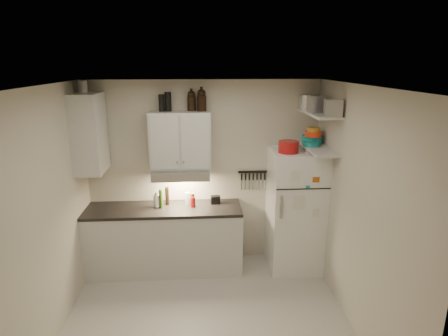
{
  "coord_description": "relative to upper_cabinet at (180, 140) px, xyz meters",
  "views": [
    {
      "loc": [
        -0.05,
        -3.56,
        2.81
      ],
      "look_at": [
        0.25,
        0.9,
        1.55
      ],
      "focal_mm": 30.0,
      "sensor_mm": 36.0,
      "label": 1
    }
  ],
  "objects": [
    {
      "name": "base_cabinet",
      "position": [
        -0.25,
        -0.14,
        -1.39
      ],
      "size": [
        2.1,
        0.6,
        0.88
      ],
      "primitive_type": "cube",
      "color": "silver",
      "rests_on": "floor"
    },
    {
      "name": "tin_b",
      "position": [
        1.79,
        -0.67,
        0.49
      ],
      "size": [
        0.23,
        0.23,
        0.19
      ],
      "primitive_type": "cube",
      "rotation": [
        0.0,
        0.0,
        -0.2
      ],
      "color": "#AAAAAD",
      "rests_on": "shelf_hi"
    },
    {
      "name": "soap_bottle",
      "position": [
        -0.34,
        -0.1,
        -0.77
      ],
      "size": [
        0.12,
        0.12,
        0.27
      ],
      "primitive_type": "imported",
      "rotation": [
        0.0,
        0.0,
        0.17
      ],
      "color": "silver",
      "rests_on": "countertop"
    },
    {
      "name": "fridge",
      "position": [
        1.55,
        -0.18,
        -0.98
      ],
      "size": [
        0.7,
        0.68,
        1.7
      ],
      "primitive_type": "cube",
      "color": "white",
      "rests_on": "floor"
    },
    {
      "name": "tin_a",
      "position": [
        1.71,
        -0.31,
        0.49
      ],
      "size": [
        0.2,
        0.18,
        0.2
      ],
      "primitive_type": "cube",
      "rotation": [
        0.0,
        0.0,
        -0.0
      ],
      "color": "#AAAAAD",
      "rests_on": "shelf_hi"
    },
    {
      "name": "countertop",
      "position": [
        -0.25,
        -0.14,
        -0.93
      ],
      "size": [
        2.1,
        0.62,
        0.04
      ],
      "primitive_type": "cube",
      "color": "black",
      "rests_on": "base_cabinet"
    },
    {
      "name": "oil_bottle",
      "position": [
        -0.28,
        -0.13,
        -0.78
      ],
      "size": [
        0.06,
        0.06,
        0.26
      ],
      "primitive_type": "cylinder",
      "rotation": [
        0.0,
        0.0,
        0.21
      ],
      "color": "#365B16",
      "rests_on": "countertop"
    },
    {
      "name": "ceiling",
      "position": [
        0.3,
        -1.33,
        0.78
      ],
      "size": [
        3.2,
        3.0,
        0.02
      ],
      "primitive_type": "cube",
      "color": "silver",
      "rests_on": "ground"
    },
    {
      "name": "bowl_teal",
      "position": [
        1.74,
        -0.1,
        0.0
      ],
      "size": [
        0.27,
        0.27,
        0.11
      ],
      "primitive_type": "cylinder",
      "color": "teal",
      "rests_on": "shelf_lo"
    },
    {
      "name": "caddy",
      "position": [
        0.46,
        -0.01,
        -0.85
      ],
      "size": [
        0.13,
        0.1,
        0.11
      ],
      "primitive_type": "cube",
      "rotation": [
        0.0,
        0.0,
        0.08
      ],
      "color": "black",
      "rests_on": "countertop"
    },
    {
      "name": "upper_cabinet",
      "position": [
        0.0,
        0.0,
        0.0
      ],
      "size": [
        0.8,
        0.33,
        0.75
      ],
      "primitive_type": "cube",
      "color": "silver",
      "rests_on": "back_wall"
    },
    {
      "name": "side_jar",
      "position": [
        -1.19,
        -0.04,
        0.7
      ],
      "size": [
        0.13,
        0.13,
        0.15
      ],
      "primitive_type": "cylinder",
      "rotation": [
        0.0,
        0.0,
        -0.19
      ],
      "color": "silver",
      "rests_on": "side_cabinet"
    },
    {
      "name": "bowl_yellow",
      "position": [
        1.74,
        -0.17,
        0.15
      ],
      "size": [
        0.17,
        0.17,
        0.05
      ],
      "primitive_type": "cylinder",
      "color": "orange",
      "rests_on": "bowl_orange"
    },
    {
      "name": "plates",
      "position": [
        1.69,
        -0.26,
        -0.02
      ],
      "size": [
        0.27,
        0.27,
        0.05
      ],
      "primitive_type": "cylinder",
      "rotation": [
        0.0,
        0.0,
        -0.36
      ],
      "color": "teal",
      "rests_on": "shelf_lo"
    },
    {
      "name": "red_jar",
      "position": [
        0.15,
        -0.12,
        -0.83
      ],
      "size": [
        0.08,
        0.08,
        0.14
      ],
      "primitive_type": "cylinder",
      "rotation": [
        0.0,
        0.0,
        -0.07
      ],
      "color": "#A41313",
      "rests_on": "countertop"
    },
    {
      "name": "bowl_orange",
      "position": [
        1.74,
        -0.17,
        0.09
      ],
      "size": [
        0.21,
        0.21,
        0.06
      ],
      "primitive_type": "cylinder",
      "color": "#F93917",
      "rests_on": "bowl_teal"
    },
    {
      "name": "growler_a",
      "position": [
        0.16,
        0.07,
        0.51
      ],
      "size": [
        0.13,
        0.13,
        0.27
      ],
      "primitive_type": null,
      "rotation": [
        0.0,
        0.0,
        -0.21
      ],
      "color": "black",
      "rests_on": "upper_cabinet"
    },
    {
      "name": "stock_pot",
      "position": [
        1.7,
        0.02,
        0.48
      ],
      "size": [
        0.34,
        0.34,
        0.19
      ],
      "primitive_type": "cylinder",
      "rotation": [
        0.0,
        0.0,
        -0.32
      ],
      "color": "silver",
      "rests_on": "shelf_hi"
    },
    {
      "name": "side_cabinet",
      "position": [
        -1.14,
        -0.14,
        0.12
      ],
      "size": [
        0.33,
        0.55,
        1.0
      ],
      "primitive_type": "cube",
      "color": "silver",
      "rests_on": "left_wall"
    },
    {
      "name": "knife_strip",
      "position": [
        1.0,
        0.15,
        -0.51
      ],
      "size": [
        0.42,
        0.02,
        0.03
      ],
      "primitive_type": "cube",
      "color": "black",
      "rests_on": "back_wall"
    },
    {
      "name": "thermos_b",
      "position": [
        -0.23,
        0.03,
        0.48
      ],
      "size": [
        0.1,
        0.1,
        0.22
      ],
      "primitive_type": "cylinder",
      "rotation": [
        0.0,
        0.0,
        0.35
      ],
      "color": "black",
      "rests_on": "upper_cabinet"
    },
    {
      "name": "range_hood",
      "position": [
        0.0,
        -0.06,
        -0.44
      ],
      "size": [
        0.76,
        0.46,
        0.12
      ],
      "primitive_type": "cube",
      "color": "silver",
      "rests_on": "back_wall"
    },
    {
      "name": "left_wall",
      "position": [
        -1.31,
        -1.33,
        -0.53
      ],
      "size": [
        0.02,
        3.0,
        2.6
      ],
      "primitive_type": "cube",
      "color": "beige",
      "rests_on": "ground"
    },
    {
      "name": "dutch_oven",
      "position": [
        1.39,
        -0.29,
        -0.05
      ],
      "size": [
        0.31,
        0.31,
        0.15
      ],
      "primitive_type": "cylinder",
      "rotation": [
        0.0,
        0.0,
        -0.23
      ],
      "color": "#A41313",
      "rests_on": "fridge"
    },
    {
      "name": "book_stack",
      "position": [
        1.74,
        -0.34,
        -0.09
      ],
      "size": [
        0.22,
        0.25,
        0.07
      ],
      "primitive_type": "cube",
      "rotation": [
        0.0,
        0.0,
        0.19
      ],
      "color": "#B65916",
      "rests_on": "fridge"
    },
    {
      "name": "growler_b",
      "position": [
        0.29,
        0.03,
        0.52
      ],
      "size": [
        0.16,
        0.16,
        0.29
      ],
      "primitive_type": null,
      "rotation": [
        0.0,
        0.0,
        -0.4
      ],
      "color": "black",
      "rests_on": "upper_cabinet"
    },
    {
      "name": "clear_bottle",
      "position": [
        0.07,
        -0.03,
        -0.82
      ],
      "size": [
        0.07,
        0.07,
        0.18
      ],
      "primitive_type": "cylinder",
      "rotation": [
        0.0,
        0.0,
        0.29
      ],
      "color": "silver",
      "rests_on": "countertop"
    },
    {
      "name": "right_wall",
      "position": [
        1.91,
        -1.33,
        -0.53
      ],
      "size": [
        0.02,
        3.0,
        2.6
      ],
      "primitive_type": "cube",
      "color": "beige",
      "rests_on": "ground"
    },
    {
      "name": "thermos_a",
      "position": [
        -0.15,
        0.04,
        0.5
      ],
      "size": [
        0.1,
        0.1,
        0.25
      ],
      "primitive_type": "cylinder",
      "rotation": [
        0.0,
        0.0,
        -0.25
      ],
      "color": "black",
      "rests_on": "upper_cabinet"
    },
    {
      "name": "pepper_mill",
      "position": [
        0.14,
        -0.11,
        -0.81
      ],
      "size": [
        0.06,
        0.06,
        0.19
      ],
      "primitive_type": "cylinder",
      "rotation": [
        0.0,
        0.0,
        -0.03
      ],
      "color": "brown",
      "rests_on": "countertop"
    },
    {
      "name": "floor",
      "position": [
        0.3,
        -1.33,
        -1.84
      ],
      "size": [
        3.2,
        3.0,
        0.02
      ],
      "primitive_type": "cube",
      "color": "#B3AFA6",
      "rests_on": "ground"
    },
    {
      "name": "back_wall",
      "position": [
        0.3,
        0.18,
        -0.53
      ],
      "size": [
        3.2,
        0.02,
        2.6
      ],
      "primitive_type": "cube",
      "color": "beige",
      "rests_on": "ground"
    },
    {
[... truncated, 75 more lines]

